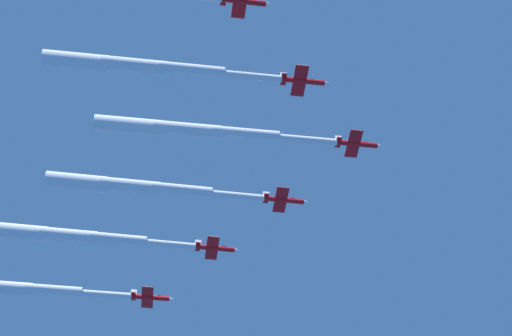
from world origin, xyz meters
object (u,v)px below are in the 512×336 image
(jet_starboard_inner, at_px, (134,66))
(jet_port_outer, at_px, (4,287))
(jet_port_inner, at_px, (129,186))
(jet_lead, at_px, (186,130))
(jet_port_mid, at_px, (69,235))

(jet_starboard_inner, xyz_separation_m, jet_port_outer, (-62.94, -22.38, -1.32))
(jet_starboard_inner, bearing_deg, jet_port_inner, 175.10)
(jet_lead, distance_m, jet_port_outer, 59.85)
(jet_starboard_inner, height_order, jet_port_mid, jet_port_mid)
(jet_starboard_inner, relative_size, jet_port_mid, 1.03)
(jet_port_mid, bearing_deg, jet_starboard_inner, 11.28)
(jet_port_inner, xyz_separation_m, jet_starboard_inner, (29.97, -2.57, -0.19))
(jet_lead, xyz_separation_m, jet_port_inner, (-15.47, -10.04, -1.74))
(jet_starboard_inner, bearing_deg, jet_lead, 138.99)
(jet_port_inner, distance_m, jet_starboard_inner, 30.08)
(jet_lead, relative_size, jet_port_inner, 1.07)
(jet_lead, relative_size, jet_port_mid, 1.09)
(jet_port_inner, bearing_deg, jet_starboard_inner, -4.90)
(jet_port_inner, xyz_separation_m, jet_port_mid, (-16.14, -11.76, -0.04))
(jet_port_inner, relative_size, jet_starboard_inner, 0.99)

